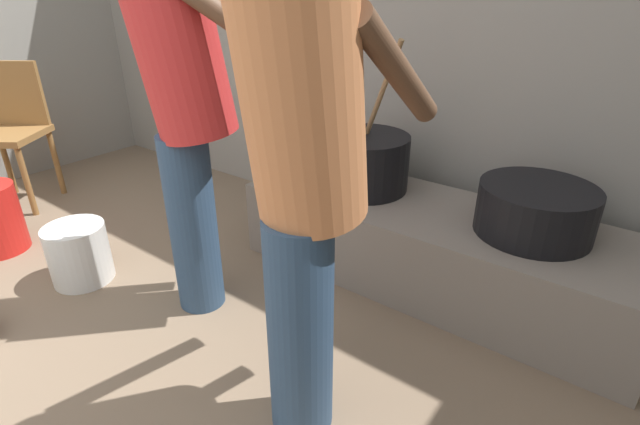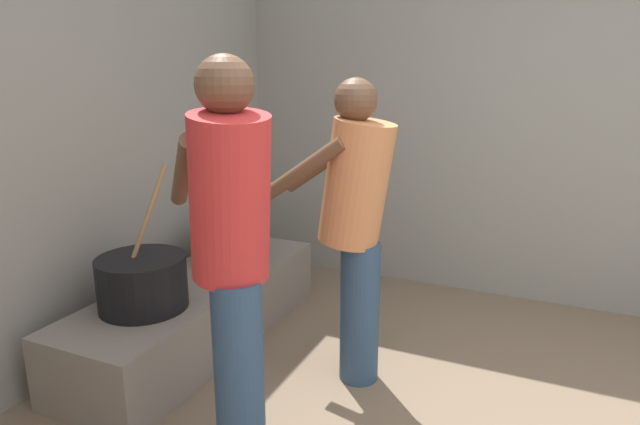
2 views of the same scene
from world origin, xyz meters
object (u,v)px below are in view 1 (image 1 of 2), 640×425
Objects in this scene: cooking_pot_main at (363,162)px; cook_in_red_shirt at (185,97)px; cook_in_orange_shirt at (305,170)px; chair_brown_wood at (10,127)px; cooking_pot_secondary at (535,210)px; bucket_white_plastic at (79,253)px.

cook_in_red_shirt is at bearing -112.61° from cooking_pot_main.
cook_in_orange_shirt is 1.74× the size of chair_brown_wood.
cook_in_red_shirt reaches higher than cooking_pot_secondary.
cooking_pot_main is 0.82× the size of chair_brown_wood.
cook_in_orange_shirt is 5.32× the size of bucket_white_plastic.
chair_brown_wood is at bearing 174.17° from cook_in_orange_shirt.
cook_in_red_shirt reaches higher than chair_brown_wood.
cook_in_red_shirt is at bearing 21.65° from bucket_white_plastic.
cooking_pot_main is 0.45× the size of cook_in_red_shirt.
cooking_pot_main is 2.52× the size of bucket_white_plastic.
cooking_pot_main reaches higher than bucket_white_plastic.
cook_in_orange_shirt reaches higher than cooking_pot_secondary.
chair_brown_wood is at bearing -166.18° from cooking_pot_secondary.
cooking_pot_secondary is 0.30× the size of cook_in_orange_shirt.
cook_in_orange_shirt reaches higher than cooking_pot_main.
cook_in_red_shirt is 5.63× the size of bucket_white_plastic.
chair_brown_wood reaches higher than cooking_pot_secondary.
cooking_pot_main is 1.44m from bucket_white_plastic.
cook_in_orange_shirt is 0.77m from cook_in_red_shirt.
bucket_white_plastic is at bearing -13.54° from chair_brown_wood.
cooking_pot_secondary is at bearing 68.45° from cook_in_orange_shirt.
cooking_pot_main is at bearing -179.59° from cooking_pot_secondary.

